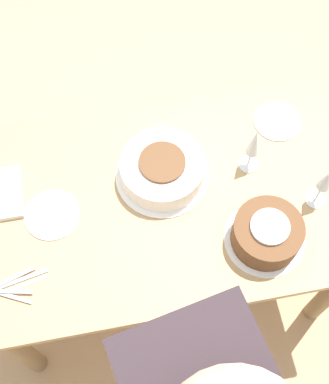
% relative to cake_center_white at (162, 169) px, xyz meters
% --- Properties ---
extents(ground_plane, '(12.00, 12.00, 0.00)m').
position_rel_cake_center_white_xyz_m(ground_plane, '(-0.01, -0.09, -0.78)').
color(ground_plane, tan).
extents(dining_table, '(1.36, 0.79, 0.74)m').
position_rel_cake_center_white_xyz_m(dining_table, '(-0.01, -0.09, -0.17)').
color(dining_table, tan).
rests_on(dining_table, ground_plane).
extents(cake_center_white, '(0.32, 0.32, 0.10)m').
position_rel_cake_center_white_xyz_m(cake_center_white, '(0.00, 0.00, 0.00)').
color(cake_center_white, white).
rests_on(cake_center_white, dining_table).
extents(cake_front_chocolate, '(0.26, 0.26, 0.12)m').
position_rel_cake_center_white_xyz_m(cake_front_chocolate, '(0.28, -0.29, 0.01)').
color(cake_front_chocolate, white).
rests_on(cake_front_chocolate, dining_table).
extents(wine_glass_near, '(0.07, 0.07, 0.21)m').
position_rel_cake_center_white_xyz_m(wine_glass_near, '(0.49, -0.18, 0.09)').
color(wine_glass_near, silver).
rests_on(wine_glass_near, dining_table).
extents(wine_glass_far, '(0.07, 0.07, 0.21)m').
position_rel_cake_center_white_xyz_m(wine_glass_far, '(0.30, -0.01, 0.09)').
color(wine_glass_far, silver).
rests_on(wine_glass_far, dining_table).
extents(dessert_plate_left, '(0.18, 0.18, 0.01)m').
position_rel_cake_center_white_xyz_m(dessert_plate_left, '(-0.39, -0.08, -0.04)').
color(dessert_plate_left, silver).
rests_on(dessert_plate_left, dining_table).
extents(dessert_plate_right, '(0.17, 0.17, 0.01)m').
position_rel_cake_center_white_xyz_m(dessert_plate_right, '(0.45, 0.14, -0.04)').
color(dessert_plate_right, silver).
rests_on(dessert_plate_right, dining_table).
extents(fork_pile, '(0.22, 0.12, 0.01)m').
position_rel_cake_center_white_xyz_m(fork_pile, '(-0.53, -0.30, -0.04)').
color(fork_pile, silver).
rests_on(fork_pile, dining_table).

